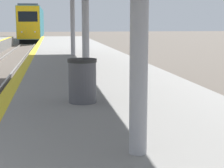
{
  "coord_description": "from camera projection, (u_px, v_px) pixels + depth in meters",
  "views": [
    {
      "loc": [
        2.62,
        -1.71,
        2.47
      ],
      "look_at": [
        6.22,
        20.89,
        -1.31
      ],
      "focal_mm": 60.0,
      "sensor_mm": 36.0,
      "label": 1
    }
  ],
  "objects": [
    {
      "name": "trash_bin",
      "position": [
        82.0,
        81.0,
        7.09
      ],
      "size": [
        0.55,
        0.55,
        0.83
      ],
      "color": "#4C4C51",
      "rests_on": "platform_right"
    },
    {
      "name": "train",
      "position": [
        33.0,
        23.0,
        51.65
      ],
      "size": [
        2.65,
        20.29,
        4.58
      ],
      "color": "black",
      "rests_on": "ground"
    }
  ]
}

